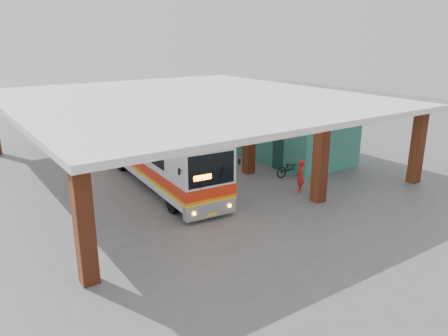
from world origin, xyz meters
The scene contains 8 objects.
ground centered at (0.00, 0.00, 0.00)m, with size 90.00×90.00×0.00m, color #515154.
brick_columns centered at (1.43, 5.00, 2.17)m, with size 20.10×21.60×4.35m.
canopy_roof centered at (0.50, 6.50, 4.50)m, with size 21.00×23.00×0.30m, color silver.
shop_building centered at (7.49, 4.00, 1.56)m, with size 5.20×8.20×3.11m.
coach_bus centered at (-2.59, 4.24, 1.84)m, with size 3.56×12.88×3.71m.
motorcycle centered at (4.70, 0.96, 0.55)m, with size 0.73×2.10×1.10m, color black.
pedestrian centered at (3.25, -1.37, 0.92)m, with size 0.67×0.44×1.84m, color red.
red_chair centered at (5.08, 5.33, 0.33)m, with size 0.50×0.50×0.72m.
Camera 1 is at (-13.28, -17.94, 8.44)m, focal length 35.00 mm.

